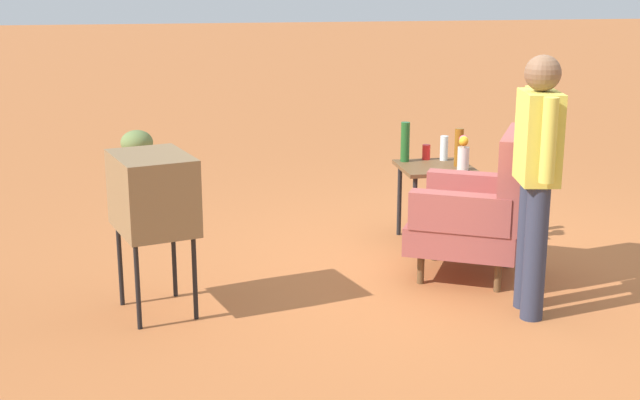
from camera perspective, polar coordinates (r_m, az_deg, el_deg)
name	(u,v)px	position (r m, az deg, el deg)	size (l,w,h in m)	color
ground_plane	(458,270)	(6.50, 8.95, -4.51)	(60.00, 60.00, 0.00)	#AD6033
armchair	(481,209)	(6.25, 10.47, -0.60)	(1.03, 1.04, 1.06)	brown
side_table	(435,177)	(7.00, 7.48, 1.49)	(0.56, 0.56, 0.63)	black
tv_on_stand	(153,194)	(5.53, -10.80, 0.40)	(0.70, 0.59, 1.03)	black
person_standing	(537,170)	(5.54, 13.91, 1.93)	(0.56, 0.28, 1.64)	#2D3347
bottle_wine_green	(405,142)	(7.07, 5.56, 3.79)	(0.07, 0.07, 0.32)	#1E5623
bottle_short_clear	(444,148)	(7.16, 8.07, 3.36)	(0.06, 0.06, 0.20)	silver
bottle_tall_amber	(459,147)	(6.96, 9.02, 3.41)	(0.07, 0.07, 0.30)	brown
soda_can_red	(426,152)	(7.19, 6.93, 3.12)	(0.07, 0.07, 0.12)	red
flower_vase	(463,151)	(6.83, 9.32, 3.16)	(0.15, 0.10, 0.27)	silver
shrub_far	(137,142)	(10.56, -11.83, 3.69)	(0.38, 0.38, 0.29)	olive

